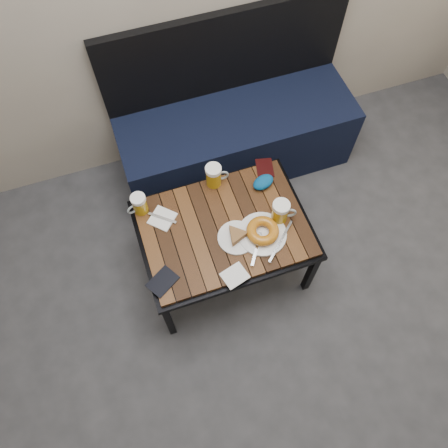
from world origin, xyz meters
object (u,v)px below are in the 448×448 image
object	(u,v)px
passport_burgundy	(265,168)
knit_pouch	(263,182)
cafe_table	(224,231)
plate_pie	(237,236)
beer_mug_centre	(214,176)
bench	(235,132)
passport_navy	(163,281)
plate_bagel	(262,232)
beer_mug_right	(281,212)
beer_mug_left	(139,204)

from	to	relation	value
passport_burgundy	knit_pouch	distance (m)	0.11
cafe_table	plate_pie	bearing A→B (deg)	-65.10
cafe_table	beer_mug_centre	world-z (taller)	beer_mug_centre
bench	passport_navy	distance (m)	1.12
cafe_table	plate_pie	xyz separation A→B (m)	(0.04, -0.08, 0.06)
beer_mug_centre	plate_bagel	distance (m)	0.39
beer_mug_centre	passport_burgundy	world-z (taller)	beer_mug_centre
beer_mug_centre	plate_bagel	bearing A→B (deg)	-64.75
passport_burgundy	beer_mug_centre	bearing A→B (deg)	-166.61
bench	beer_mug_centre	world-z (taller)	bench
beer_mug_right	bench	bearing A→B (deg)	104.29
passport_burgundy	cafe_table	bearing A→B (deg)	-127.29
bench	beer_mug_centre	distance (m)	0.58
beer_mug_left	plate_bagel	world-z (taller)	beer_mug_left
cafe_table	knit_pouch	world-z (taller)	knit_pouch
beer_mug_left	knit_pouch	xyz separation A→B (m)	(0.63, -0.06, -0.03)
bench	passport_burgundy	bearing A→B (deg)	-89.22
beer_mug_centre	plate_pie	size ratio (longest dim) A/B	0.72
plate_bagel	cafe_table	bearing A→B (deg)	147.40
beer_mug_left	beer_mug_centre	distance (m)	0.40
bench	knit_pouch	distance (m)	0.58
beer_mug_left	passport_navy	world-z (taller)	beer_mug_left
bench	plate_pie	xyz separation A→B (m)	(-0.27, -0.78, 0.22)
cafe_table	beer_mug_centre	xyz separation A→B (m)	(0.04, 0.26, 0.11)
beer_mug_left	plate_pie	size ratio (longest dim) A/B	0.65
cafe_table	knit_pouch	xyz separation A→B (m)	(0.27, 0.17, 0.07)
bench	plate_pie	size ratio (longest dim) A/B	7.60
beer_mug_left	beer_mug_right	size ratio (longest dim) A/B	0.88
plate_bagel	passport_navy	distance (m)	0.53
cafe_table	plate_bagel	distance (m)	0.20
cafe_table	beer_mug_right	world-z (taller)	beer_mug_right
plate_pie	plate_bagel	size ratio (longest dim) A/B	0.65
bench	beer_mug_centre	xyz separation A→B (m)	(-0.27, -0.44, 0.27)
beer_mug_left	plate_pie	distance (m)	0.50
beer_mug_centre	cafe_table	bearing A→B (deg)	-91.61
beer_mug_centre	knit_pouch	bearing A→B (deg)	-15.62
beer_mug_centre	plate_pie	xyz separation A→B (m)	(0.00, -0.34, -0.05)
passport_navy	passport_burgundy	size ratio (longest dim) A/B	1.11
passport_navy	knit_pouch	bearing A→B (deg)	87.73
plate_bagel	beer_mug_centre	bearing A→B (deg)	108.96
knit_pouch	bench	bearing A→B (deg)	85.54
cafe_table	plate_pie	size ratio (longest dim) A/B	4.56
knit_pouch	beer_mug_centre	bearing A→B (deg)	158.08
passport_burgundy	knit_pouch	xyz separation A→B (m)	(-0.05, -0.09, 0.02)
beer_mug_centre	beer_mug_right	distance (m)	0.39
passport_navy	passport_burgundy	distance (m)	0.81
cafe_table	bench	bearing A→B (deg)	65.95
beer_mug_centre	knit_pouch	size ratio (longest dim) A/B	1.12
passport_navy	cafe_table	bearing A→B (deg)	85.46
beer_mug_right	passport_burgundy	world-z (taller)	beer_mug_right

